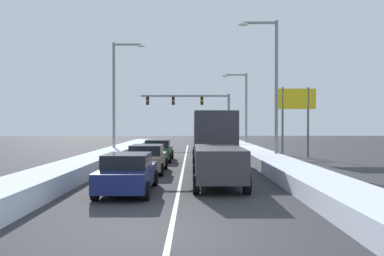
{
  "coord_description": "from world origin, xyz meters",
  "views": [
    {
      "loc": [
        0.53,
        -8.89,
        2.66
      ],
      "look_at": [
        0.41,
        26.16,
        2.26
      ],
      "focal_mm": 35.71,
      "sensor_mm": 36.0,
      "label": 1
    }
  ],
  "objects_px": {
    "box_truck_right_lane_second": "(214,136)",
    "sedan_gray_right_lane_third": "(206,146)",
    "street_lamp_right_near": "(273,80)",
    "street_lamp_left_mid": "(119,89)",
    "sedan_green_center_lane_third": "(160,150)",
    "sedan_navy_center_lane_nearest": "(129,173)",
    "traffic_light_gantry": "(199,106)",
    "street_lamp_right_mid": "(244,104)",
    "roadside_sign_right": "(297,106)",
    "suv_charcoal_right_lane_nearest": "(220,163)",
    "sedan_tan_center_lane_second": "(148,158)"
  },
  "relations": [
    {
      "from": "sedan_navy_center_lane_nearest",
      "to": "box_truck_right_lane_second",
      "type": "bearing_deg",
      "value": 66.57
    },
    {
      "from": "sedan_tan_center_lane_second",
      "to": "sedan_green_center_lane_third",
      "type": "xyz_separation_m",
      "value": [
        0.04,
        6.54,
        0.0
      ]
    },
    {
      "from": "sedan_tan_center_lane_second",
      "to": "street_lamp_right_mid",
      "type": "distance_m",
      "value": 21.08
    },
    {
      "from": "sedan_navy_center_lane_nearest",
      "to": "suv_charcoal_right_lane_nearest",
      "type": "bearing_deg",
      "value": 20.19
    },
    {
      "from": "sedan_navy_center_lane_nearest",
      "to": "sedan_tan_center_lane_second",
      "type": "bearing_deg",
      "value": 89.74
    },
    {
      "from": "traffic_light_gantry",
      "to": "sedan_gray_right_lane_third",
      "type": "bearing_deg",
      "value": -88.14
    },
    {
      "from": "sedan_navy_center_lane_nearest",
      "to": "traffic_light_gantry",
      "type": "height_order",
      "value": "traffic_light_gantry"
    },
    {
      "from": "sedan_navy_center_lane_nearest",
      "to": "street_lamp_right_mid",
      "type": "bearing_deg",
      "value": 72.86
    },
    {
      "from": "sedan_navy_center_lane_nearest",
      "to": "sedan_green_center_lane_third",
      "type": "xyz_separation_m",
      "value": [
        0.06,
        12.55,
        0.0
      ]
    },
    {
      "from": "box_truck_right_lane_second",
      "to": "sedan_gray_right_lane_third",
      "type": "xyz_separation_m",
      "value": [
        -0.21,
        8.38,
        -1.14
      ]
    },
    {
      "from": "suv_charcoal_right_lane_nearest",
      "to": "sedan_tan_center_lane_second",
      "type": "relative_size",
      "value": 1.09
    },
    {
      "from": "traffic_light_gantry",
      "to": "street_lamp_right_near",
      "type": "bearing_deg",
      "value": -77.02
    },
    {
      "from": "suv_charcoal_right_lane_nearest",
      "to": "roadside_sign_right",
      "type": "distance_m",
      "value": 15.8
    },
    {
      "from": "street_lamp_right_near",
      "to": "sedan_tan_center_lane_second",
      "type": "bearing_deg",
      "value": -149.19
    },
    {
      "from": "sedan_gray_right_lane_third",
      "to": "traffic_light_gantry",
      "type": "relative_size",
      "value": 0.42
    },
    {
      "from": "street_lamp_right_near",
      "to": "street_lamp_left_mid",
      "type": "xyz_separation_m",
      "value": [
        -11.25,
        5.47,
        -0.16
      ]
    },
    {
      "from": "traffic_light_gantry",
      "to": "street_lamp_left_mid",
      "type": "relative_size",
      "value": 1.15
    },
    {
      "from": "box_truck_right_lane_second",
      "to": "sedan_tan_center_lane_second",
      "type": "xyz_separation_m",
      "value": [
        -3.75,
        -2.7,
        -1.14
      ]
    },
    {
      "from": "suv_charcoal_right_lane_nearest",
      "to": "sedan_tan_center_lane_second",
      "type": "height_order",
      "value": "suv_charcoal_right_lane_nearest"
    },
    {
      "from": "roadside_sign_right",
      "to": "suv_charcoal_right_lane_nearest",
      "type": "bearing_deg",
      "value": -116.73
    },
    {
      "from": "sedan_gray_right_lane_third",
      "to": "street_lamp_right_near",
      "type": "height_order",
      "value": "street_lamp_right_near"
    },
    {
      "from": "street_lamp_right_near",
      "to": "street_lamp_right_mid",
      "type": "height_order",
      "value": "street_lamp_right_near"
    },
    {
      "from": "suv_charcoal_right_lane_nearest",
      "to": "traffic_light_gantry",
      "type": "height_order",
      "value": "traffic_light_gantry"
    },
    {
      "from": "roadside_sign_right",
      "to": "sedan_green_center_lane_third",
      "type": "bearing_deg",
      "value": -165.95
    },
    {
      "from": "sedan_navy_center_lane_nearest",
      "to": "sedan_green_center_lane_third",
      "type": "bearing_deg",
      "value": 89.72
    },
    {
      "from": "traffic_light_gantry",
      "to": "roadside_sign_right",
      "type": "xyz_separation_m",
      "value": [
        7.44,
        -15.49,
        -0.71
      ]
    },
    {
      "from": "sedan_green_center_lane_third",
      "to": "box_truck_right_lane_second",
      "type": "bearing_deg",
      "value": -45.96
    },
    {
      "from": "sedan_gray_right_lane_third",
      "to": "sedan_tan_center_lane_second",
      "type": "relative_size",
      "value": 1.0
    },
    {
      "from": "sedan_green_center_lane_third",
      "to": "street_lamp_left_mid",
      "type": "height_order",
      "value": "street_lamp_left_mid"
    },
    {
      "from": "sedan_navy_center_lane_nearest",
      "to": "street_lamp_left_mid",
      "type": "xyz_separation_m",
      "value": [
        -3.51,
        16.08,
        4.66
      ]
    },
    {
      "from": "traffic_light_gantry",
      "to": "box_truck_right_lane_second",
      "type": "bearing_deg",
      "value": -88.31
    },
    {
      "from": "sedan_green_center_lane_third",
      "to": "roadside_sign_right",
      "type": "relative_size",
      "value": 0.82
    },
    {
      "from": "sedan_green_center_lane_third",
      "to": "street_lamp_right_near",
      "type": "relative_size",
      "value": 0.47
    },
    {
      "from": "sedan_navy_center_lane_nearest",
      "to": "street_lamp_left_mid",
      "type": "relative_size",
      "value": 0.49
    },
    {
      "from": "street_lamp_right_near",
      "to": "roadside_sign_right",
      "type": "bearing_deg",
      "value": 58.27
    },
    {
      "from": "sedan_green_center_lane_third",
      "to": "traffic_light_gantry",
      "type": "height_order",
      "value": "traffic_light_gantry"
    },
    {
      "from": "sedan_navy_center_lane_nearest",
      "to": "sedan_green_center_lane_third",
      "type": "distance_m",
      "value": 12.55
    },
    {
      "from": "box_truck_right_lane_second",
      "to": "traffic_light_gantry",
      "type": "xyz_separation_m",
      "value": [
        -0.65,
        21.96,
        2.82
      ]
    },
    {
      "from": "suv_charcoal_right_lane_nearest",
      "to": "street_lamp_left_mid",
      "type": "relative_size",
      "value": 0.53
    },
    {
      "from": "sedan_tan_center_lane_second",
      "to": "street_lamp_left_mid",
      "type": "relative_size",
      "value": 0.49
    },
    {
      "from": "sedan_green_center_lane_third",
      "to": "roadside_sign_right",
      "type": "height_order",
      "value": "roadside_sign_right"
    },
    {
      "from": "sedan_tan_center_lane_second",
      "to": "box_truck_right_lane_second",
      "type": "bearing_deg",
      "value": 35.74
    },
    {
      "from": "box_truck_right_lane_second",
      "to": "street_lamp_right_mid",
      "type": "bearing_deg",
      "value": 76.37
    },
    {
      "from": "suv_charcoal_right_lane_nearest",
      "to": "street_lamp_right_mid",
      "type": "bearing_deg",
      "value": 80.06
    },
    {
      "from": "sedan_green_center_lane_third",
      "to": "street_lamp_left_mid",
      "type": "xyz_separation_m",
      "value": [
        -3.57,
        3.53,
        4.66
      ]
    },
    {
      "from": "sedan_navy_center_lane_nearest",
      "to": "street_lamp_left_mid",
      "type": "height_order",
      "value": "street_lamp_left_mid"
    },
    {
      "from": "box_truck_right_lane_second",
      "to": "sedan_green_center_lane_third",
      "type": "xyz_separation_m",
      "value": [
        -3.71,
        3.84,
        -1.14
      ]
    },
    {
      "from": "sedan_gray_right_lane_third",
      "to": "sedan_navy_center_lane_nearest",
      "type": "relative_size",
      "value": 1.0
    },
    {
      "from": "box_truck_right_lane_second",
      "to": "sedan_navy_center_lane_nearest",
      "type": "bearing_deg",
      "value": -113.43
    },
    {
      "from": "street_lamp_right_mid",
      "to": "roadside_sign_right",
      "type": "height_order",
      "value": "street_lamp_right_mid"
    }
  ]
}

